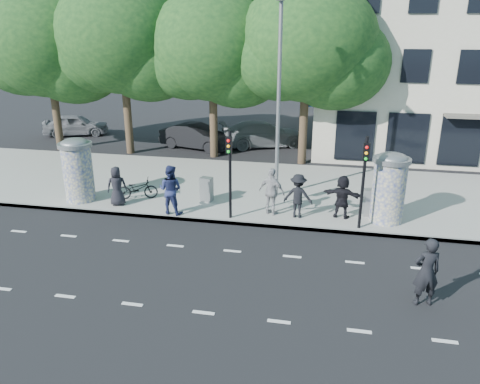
% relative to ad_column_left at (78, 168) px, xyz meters
% --- Properties ---
extents(ground, '(120.00, 120.00, 0.00)m').
position_rel_ad_column_left_xyz_m(ground, '(7.20, -4.50, -1.54)').
color(ground, black).
rests_on(ground, ground).
extents(sidewalk, '(40.00, 8.00, 0.15)m').
position_rel_ad_column_left_xyz_m(sidewalk, '(7.20, 3.00, -1.46)').
color(sidewalk, gray).
rests_on(sidewalk, ground).
extents(curb, '(40.00, 0.10, 0.16)m').
position_rel_ad_column_left_xyz_m(curb, '(7.20, -0.95, -1.46)').
color(curb, slate).
rests_on(curb, ground).
extents(lane_dash_near, '(32.00, 0.12, 0.01)m').
position_rel_ad_column_left_xyz_m(lane_dash_near, '(7.20, -6.70, -1.53)').
color(lane_dash_near, silver).
rests_on(lane_dash_near, ground).
extents(lane_dash_far, '(32.00, 0.12, 0.01)m').
position_rel_ad_column_left_xyz_m(lane_dash_far, '(7.20, -3.10, -1.53)').
color(lane_dash_far, silver).
rests_on(lane_dash_far, ground).
extents(ad_column_left, '(1.36, 1.36, 2.65)m').
position_rel_ad_column_left_xyz_m(ad_column_left, '(0.00, 0.00, 0.00)').
color(ad_column_left, beige).
rests_on(ad_column_left, sidewalk).
extents(ad_column_right, '(1.36, 1.36, 2.65)m').
position_rel_ad_column_left_xyz_m(ad_column_right, '(12.40, 0.20, 0.00)').
color(ad_column_right, beige).
rests_on(ad_column_right, sidewalk).
extents(traffic_pole_near, '(0.22, 0.31, 3.40)m').
position_rel_ad_column_left_xyz_m(traffic_pole_near, '(6.60, -0.71, 0.69)').
color(traffic_pole_near, black).
rests_on(traffic_pole_near, sidewalk).
extents(traffic_pole_far, '(0.22, 0.31, 3.40)m').
position_rel_ad_column_left_xyz_m(traffic_pole_far, '(11.40, -0.71, 0.69)').
color(traffic_pole_far, black).
rests_on(traffic_pole_far, sidewalk).
extents(street_lamp, '(0.25, 0.93, 8.00)m').
position_rel_ad_column_left_xyz_m(street_lamp, '(8.00, 2.13, 3.26)').
color(street_lamp, slate).
rests_on(street_lamp, sidewalk).
extents(tree_far_left, '(7.20, 7.20, 9.26)m').
position_rel_ad_column_left_xyz_m(tree_far_left, '(-5.80, 8.00, 4.65)').
color(tree_far_left, '#38281C').
rests_on(tree_far_left, ground).
extents(tree_mid_left, '(7.20, 7.20, 9.57)m').
position_rel_ad_column_left_xyz_m(tree_mid_left, '(-1.30, 8.00, 4.96)').
color(tree_mid_left, '#38281C').
rests_on(tree_mid_left, ground).
extents(tree_near_left, '(6.80, 6.80, 8.97)m').
position_rel_ad_column_left_xyz_m(tree_near_left, '(3.70, 8.20, 4.53)').
color(tree_near_left, '#38281C').
rests_on(tree_near_left, ground).
extents(tree_center, '(7.00, 7.00, 9.30)m').
position_rel_ad_column_left_xyz_m(tree_center, '(8.70, 7.80, 4.77)').
color(tree_center, '#38281C').
rests_on(tree_center, ground).
extents(ped_a, '(0.92, 0.76, 1.62)m').
position_rel_ad_column_left_xyz_m(ped_a, '(1.80, -0.25, -0.58)').
color(ped_a, black).
rests_on(ped_a, sidewalk).
extents(ped_c, '(1.04, 0.86, 1.95)m').
position_rel_ad_column_left_xyz_m(ped_c, '(4.23, -0.65, -0.41)').
color(ped_c, navy).
rests_on(ped_c, sidewalk).
extents(ped_d, '(1.15, 0.71, 1.71)m').
position_rel_ad_column_left_xyz_m(ped_d, '(9.10, -0.06, -0.53)').
color(ped_d, black).
rests_on(ped_d, sidewalk).
extents(ped_e, '(1.25, 0.99, 1.86)m').
position_rel_ad_column_left_xyz_m(ped_e, '(8.09, -0.00, -0.46)').
color(ped_e, '#9C9C9F').
rests_on(ped_e, sidewalk).
extents(ped_f, '(1.64, 0.89, 1.68)m').
position_rel_ad_column_left_xyz_m(ped_f, '(10.76, 0.21, -0.55)').
color(ped_f, black).
rests_on(ped_f, sidewalk).
extents(man_road, '(0.81, 0.63, 1.96)m').
position_rel_ad_column_left_xyz_m(man_road, '(12.91, -5.13, -0.56)').
color(man_road, black).
rests_on(man_road, ground).
extents(bicycle, '(1.08, 1.79, 0.89)m').
position_rel_ad_column_left_xyz_m(bicycle, '(2.30, 0.59, -0.94)').
color(bicycle, black).
rests_on(bicycle, sidewalk).
extents(cabinet_left, '(0.55, 0.44, 1.01)m').
position_rel_ad_column_left_xyz_m(cabinet_left, '(5.23, 0.95, -0.88)').
color(cabinet_left, gray).
rests_on(cabinet_left, sidewalk).
extents(cabinet_right, '(0.57, 0.46, 1.06)m').
position_rel_ad_column_left_xyz_m(cabinet_right, '(11.83, 0.65, -0.86)').
color(cabinet_right, gray).
rests_on(cabinet_right, sidewalk).
extents(car_left, '(3.04, 4.50, 1.42)m').
position_rel_ad_column_left_xyz_m(car_left, '(-6.78, 11.59, -0.83)').
color(car_left, slate).
rests_on(car_left, ground).
extents(car_mid, '(2.69, 4.74, 1.48)m').
position_rel_ad_column_left_xyz_m(car_mid, '(2.22, 9.76, -0.80)').
color(car_mid, black).
rests_on(car_mid, ground).
extents(car_right, '(4.02, 5.68, 1.53)m').
position_rel_ad_column_left_xyz_m(car_right, '(6.09, 11.09, -0.77)').
color(car_right, slate).
rests_on(car_right, ground).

